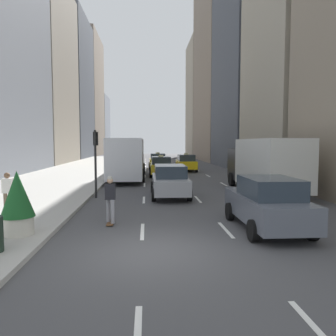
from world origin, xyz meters
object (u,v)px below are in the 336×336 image
(skateboarder, at_px, (110,198))
(sedan_black_near, at_px, (170,181))
(traffic_light_pole, at_px, (96,153))
(planter_with_shrub, at_px, (18,202))
(taxi_third, at_px, (158,161))
(city_bus, at_px, (128,157))
(pedestrian_near_curb, at_px, (8,192))
(box_truck, at_px, (264,164))
(sedan_silver_behind, at_px, (267,203))
(taxi_second, at_px, (186,163))
(taxi_lead, at_px, (161,166))

(skateboarder, bearing_deg, sedan_black_near, 66.37)
(traffic_light_pole, bearing_deg, planter_with_shrub, -98.95)
(taxi_third, height_order, city_bus, city_bus)
(traffic_light_pole, bearing_deg, pedestrian_near_curb, -118.74)
(box_truck, distance_m, pedestrian_near_curb, 13.53)
(sedan_silver_behind, bearing_deg, taxi_second, 90.00)
(box_truck, relative_size, skateboarder, 4.81)
(box_truck, height_order, traffic_light_pole, traffic_light_pole)
(taxi_lead, xyz_separation_m, box_truck, (5.60, -10.05, 0.83))
(sedan_black_near, height_order, city_bus, city_bus)
(taxi_third, distance_m, skateboarder, 25.25)
(taxi_second, bearing_deg, traffic_light_pole, -113.05)
(taxi_lead, relative_size, sedan_silver_behind, 1.00)
(taxi_third, relative_size, pedestrian_near_curb, 2.67)
(sedan_black_near, height_order, pedestrian_near_curb, pedestrian_near_curb)
(taxi_second, height_order, sedan_silver_behind, taxi_second)
(taxi_third, distance_m, pedestrian_near_curb, 24.92)
(box_truck, distance_m, traffic_light_pole, 9.64)
(sedan_black_near, height_order, sedan_silver_behind, sedan_silver_behind)
(taxi_third, xyz_separation_m, traffic_light_pole, (-3.95, -19.25, 1.53))
(sedan_silver_behind, relative_size, planter_with_shrub, 2.26)
(sedan_black_near, distance_m, city_bus, 10.29)
(sedan_silver_behind, bearing_deg, city_bus, 108.50)
(box_truck, distance_m, skateboarder, 10.74)
(taxi_second, bearing_deg, taxi_lead, -120.63)
(taxi_lead, xyz_separation_m, planter_with_shrub, (-5.14, -18.69, 0.27))
(taxi_third, height_order, traffic_light_pole, traffic_light_pole)
(taxi_lead, bearing_deg, skateboarder, -98.56)
(taxi_third, relative_size, sedan_black_near, 0.94)
(taxi_second, relative_size, sedan_silver_behind, 1.00)
(sedan_black_near, bearing_deg, city_bus, 105.92)
(taxi_second, distance_m, skateboarder, 22.38)
(skateboarder, distance_m, planter_with_shrub, 3.09)
(taxi_third, xyz_separation_m, city_bus, (-2.81, -9.41, 0.91))
(sedan_black_near, relative_size, box_truck, 0.56)
(box_truck, xyz_separation_m, pedestrian_near_curb, (-12.17, -5.87, -0.64))
(taxi_second, distance_m, planter_with_shrub, 24.73)
(taxi_lead, height_order, pedestrian_near_curb, taxi_lead)
(sedan_black_near, bearing_deg, sedan_silver_behind, -67.96)
(sedan_black_near, xyz_separation_m, traffic_light_pole, (-3.95, 0.02, 1.52))
(taxi_second, xyz_separation_m, sedan_silver_behind, (0.00, -22.80, 0.02))
(taxi_lead, relative_size, planter_with_shrub, 2.26)
(box_truck, bearing_deg, planter_with_shrub, -141.19)
(sedan_silver_behind, xyz_separation_m, city_bus, (-5.61, 16.77, 0.88))
(traffic_light_pole, bearing_deg, sedan_silver_behind, -45.78)
(box_truck, bearing_deg, traffic_light_pole, -173.53)
(pedestrian_near_curb, bearing_deg, taxi_second, 65.58)
(taxi_lead, bearing_deg, sedan_silver_behind, -81.19)
(taxi_lead, distance_m, planter_with_shrub, 19.39)
(box_truck, height_order, skateboarder, box_truck)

